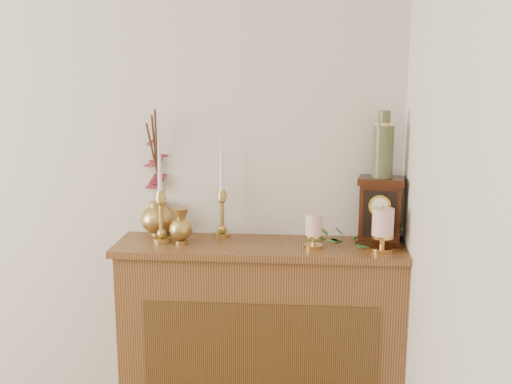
# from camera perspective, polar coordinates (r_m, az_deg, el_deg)

# --- Properties ---
(console_shelf) EXTENTS (1.24, 0.34, 0.93)m
(console_shelf) POSITION_cam_1_polar(r_m,az_deg,el_deg) (2.72, 0.52, -14.98)
(console_shelf) COLOR brown
(console_shelf) RESTS_ON ground
(candlestick_left) EXTENTS (0.08, 0.08, 0.46)m
(candlestick_left) POSITION_cam_1_polar(r_m,az_deg,el_deg) (2.55, -9.04, -1.50)
(candlestick_left) COLOR tan
(candlestick_left) RESTS_ON console_shelf
(candlestick_center) EXTENTS (0.07, 0.07, 0.43)m
(candlestick_center) POSITION_cam_1_polar(r_m,az_deg,el_deg) (2.61, -3.26, -1.30)
(candlestick_center) COLOR tan
(candlestick_center) RESTS_ON console_shelf
(bud_vase) EXTENTS (0.10, 0.10, 0.16)m
(bud_vase) POSITION_cam_1_polar(r_m,az_deg,el_deg) (2.53, -7.17, -3.29)
(bud_vase) COLOR tan
(bud_vase) RESTS_ON console_shelf
(ginger_jar) EXTENTS (0.23, 0.24, 0.56)m
(ginger_jar) POSITION_cam_1_polar(r_m,az_deg,el_deg) (2.70, -9.39, 1.37)
(ginger_jar) COLOR tan
(ginger_jar) RESTS_ON console_shelf
(pillar_candle_left) EXTENTS (0.08, 0.08, 0.15)m
(pillar_candle_left) POSITION_cam_1_polar(r_m,az_deg,el_deg) (2.47, 5.52, -3.53)
(pillar_candle_left) COLOR gold
(pillar_candle_left) RESTS_ON console_shelf
(pillar_candle_right) EXTENTS (0.10, 0.10, 0.19)m
(pillar_candle_right) POSITION_cam_1_polar(r_m,az_deg,el_deg) (2.46, 11.98, -3.32)
(pillar_candle_right) COLOR gold
(pillar_candle_right) RESTS_ON console_shelf
(ivy_garland) EXTENTS (0.35, 0.20, 0.08)m
(ivy_garland) POSITION_cam_1_polar(r_m,az_deg,el_deg) (2.56, 9.97, -4.74)
(ivy_garland) COLOR #396426
(ivy_garland) RESTS_ON console_shelf
(mantel_clock) EXTENTS (0.21, 0.16, 0.28)m
(mantel_clock) POSITION_cam_1_polar(r_m,az_deg,el_deg) (2.57, 11.76, -1.80)
(mantel_clock) COLOR #35170A
(mantel_clock) RESTS_ON console_shelf
(ceramic_vase) EXTENTS (0.09, 0.09, 0.28)m
(ceramic_vase) POSITION_cam_1_polar(r_m,az_deg,el_deg) (2.52, 12.01, 4.15)
(ceramic_vase) COLOR #1B372C
(ceramic_vase) RESTS_ON mantel_clock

